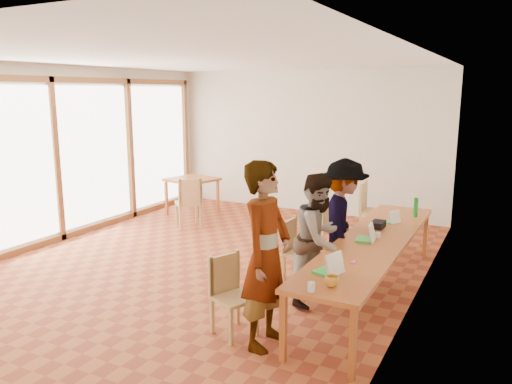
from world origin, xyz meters
TOP-DOWN VIEW (x-y plane):
  - ground at (0.00, 0.00)m, footprint 8.00×8.00m
  - wall_back at (0.00, 4.00)m, footprint 6.00×0.10m
  - wall_right at (3.00, 0.00)m, footprint 0.10×8.00m
  - window_wall at (-2.96, 0.00)m, footprint 0.10×8.00m
  - ceiling at (0.00, 0.00)m, footprint 6.00×8.00m
  - communal_table at (2.50, 0.07)m, footprint 0.80×4.00m
  - side_table at (-2.04, 2.69)m, footprint 0.90×0.90m
  - chair_near at (1.38, -1.56)m, footprint 0.52×0.52m
  - chair_mid at (1.43, 0.10)m, footprint 0.42×0.42m
  - chair_far at (1.47, 1.54)m, footprint 0.42×0.42m
  - chair_empty at (1.75, 2.67)m, footprint 0.48×0.48m
  - chair_spare at (-1.40, 1.67)m, footprint 0.64×0.64m
  - person_near at (1.86, -1.63)m, footprint 0.46×0.70m
  - person_mid at (1.96, -0.39)m, footprint 0.70×0.85m
  - person_far at (2.01, 0.38)m, footprint 0.93×1.23m
  - laptop_near at (2.42, -1.30)m, footprint 0.30×0.32m
  - laptop_mid at (2.45, -0.02)m, footprint 0.25×0.28m
  - laptop_far at (2.53, 0.98)m, footprint 0.25×0.27m
  - yellow_mug at (2.54, -1.61)m, footprint 0.17×0.17m
  - green_bottle at (2.75, 1.50)m, footprint 0.07×0.07m
  - clear_glass at (2.42, -1.83)m, footprint 0.07×0.07m
  - condiment_cup at (2.53, 0.19)m, footprint 0.08×0.08m
  - pink_phone at (2.53, -0.88)m, footprint 0.05×0.10m
  - black_pouch at (2.42, 0.63)m, footprint 0.16×0.26m

SIDE VIEW (x-z plane):
  - ground at x=0.00m, z-range 0.00..0.00m
  - chair_far at x=1.47m, z-range 0.29..0.73m
  - chair_near at x=1.38m, z-range 0.30..0.75m
  - chair_mid at x=1.43m, z-range 0.30..0.76m
  - chair_spare at x=-1.40m, z-range 0.34..0.85m
  - chair_empty at x=1.75m, z-range 0.34..0.86m
  - side_table at x=-2.04m, z-range 0.29..1.04m
  - communal_table at x=2.50m, z-range 0.33..1.08m
  - pink_phone at x=2.53m, z-range 0.75..0.76m
  - condiment_cup at x=2.53m, z-range 0.75..0.81m
  - clear_glass at x=2.42m, z-range 0.75..0.84m
  - black_pouch at x=2.42m, z-range 0.75..0.84m
  - laptop_far at x=2.53m, z-range 0.71..0.89m
  - yellow_mug at x=2.54m, z-range 0.75..0.85m
  - person_mid at x=1.96m, z-range 0.00..1.61m
  - laptop_mid at x=2.45m, z-range 0.70..0.92m
  - laptop_near at x=2.42m, z-range 0.70..0.93m
  - person_far at x=2.01m, z-range 0.00..1.69m
  - green_bottle at x=2.75m, z-range 0.75..1.03m
  - person_near at x=1.86m, z-range 0.00..1.91m
  - wall_back at x=0.00m, z-range 0.00..3.00m
  - wall_right at x=3.00m, z-range 0.00..3.00m
  - window_wall at x=-2.96m, z-range 0.00..3.00m
  - ceiling at x=0.00m, z-range 3.00..3.04m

